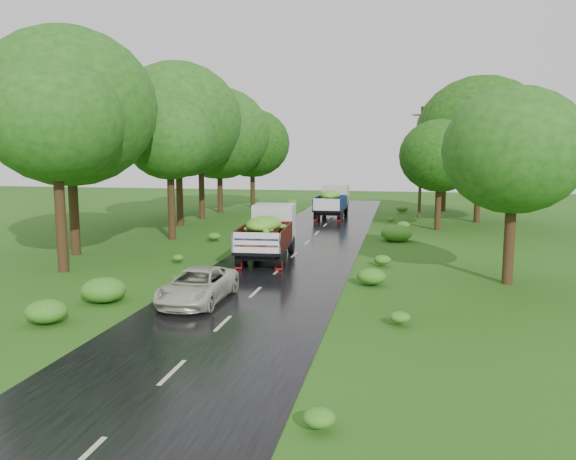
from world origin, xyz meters
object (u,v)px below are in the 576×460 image
(car, at_px, (198,286))
(truck_near, at_px, (269,230))
(truck_far, at_px, (333,200))
(utility_pole, at_px, (421,161))

(car, bearing_deg, truck_near, 86.56)
(truck_far, distance_m, utility_pole, 7.62)
(utility_pole, bearing_deg, truck_far, -169.17)
(truck_near, distance_m, utility_pole, 20.86)
(utility_pole, bearing_deg, truck_near, -107.95)
(truck_near, distance_m, car, 8.50)
(utility_pole, bearing_deg, car, -102.63)
(car, distance_m, utility_pole, 29.05)
(truck_far, relative_size, utility_pole, 0.69)
(truck_far, bearing_deg, truck_near, -91.96)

